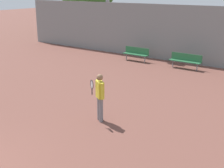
# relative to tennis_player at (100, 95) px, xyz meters

# --- Properties ---
(tennis_player) EXTENTS (0.54, 0.52, 1.69)m
(tennis_player) POSITION_rel_tennis_player_xyz_m (0.00, 0.00, 0.00)
(tennis_player) COLOR slate
(tennis_player) RESTS_ON ground_plane
(bench_courtside_far) EXTENTS (1.71, 0.40, 0.86)m
(bench_courtside_far) POSITION_rel_tennis_player_xyz_m (-3.91, 8.67, -0.43)
(bench_courtside_far) COLOR #28663D
(bench_courtside_far) RESTS_ON ground_plane
(bench_adjacent_court) EXTENTS (1.85, 0.40, 0.86)m
(bench_adjacent_court) POSITION_rel_tennis_player_xyz_m (-0.58, 8.67, -0.43)
(bench_adjacent_court) COLOR #28663D
(bench_adjacent_court) RESTS_ON ground_plane
(back_fence) EXTENTS (27.83, 0.06, 3.49)m
(back_fence) POSITION_rel_tennis_player_xyz_m (-0.72, 9.97, 0.78)
(back_fence) COLOR gray
(back_fence) RESTS_ON ground_plane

